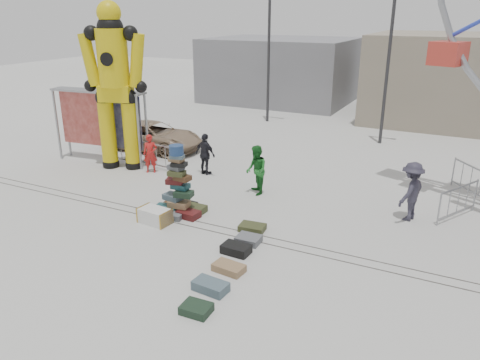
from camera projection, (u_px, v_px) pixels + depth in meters
The scene contains 27 objects.
ground at pixel (188, 236), 13.72m from camera, with size 90.00×90.00×0.00m, color #9E9E99.
track_line_near at pixel (199, 228), 14.22m from camera, with size 40.00×0.04×0.01m, color #47443F.
track_line_far at pixel (205, 223), 14.56m from camera, with size 40.00×0.04×0.01m, color #47443F.
building_right at pixel (480, 80), 26.71m from camera, with size 12.00×8.00×5.00m, color gray.
building_left at pixel (281, 70), 33.98m from camera, with size 10.00×8.00×4.40m, color gray.
lamp_post_right at pixel (391, 51), 21.80m from camera, with size 1.41×0.25×8.00m.
lamp_post_left at pixel (270, 44), 26.44m from camera, with size 1.41×0.25×8.00m.
suitcase_tower at pixel (179, 195), 15.07m from camera, with size 1.62×1.44×2.31m.
crash_test_dummy at pixel (115, 81), 18.53m from camera, with size 2.70×1.32×6.83m.
banner_scaffold at pixel (99, 109), 19.69m from camera, with size 4.37×1.18×3.12m.
steamer_trunk at pixel (155, 216), 14.51m from camera, with size 1.00×0.58×0.47m, color silver.
row_case_0 at pixel (252, 228), 14.06m from camera, with size 0.76×0.53×0.19m, color #3C4120.
row_case_1 at pixel (249, 239), 13.31m from camera, with size 0.68×0.56×0.20m, color slate.
row_case_2 at pixel (236, 249), 12.73m from camera, with size 0.77×0.51×0.25m, color black.
row_case_3 at pixel (229, 268), 11.85m from camera, with size 0.80×0.48×0.19m, color #96724C.
row_case_4 at pixel (211, 286), 11.02m from camera, with size 0.84×0.47×0.24m, color #4C626D.
row_case_5 at pixel (196, 309), 10.22m from camera, with size 0.65×0.51×0.20m, color #1B3120.
barricade_dummy_a at pixel (94, 133), 23.10m from camera, with size 2.00×0.10×1.10m, color gray, non-canonical shape.
barricade_dummy_b at pixel (121, 151), 20.14m from camera, with size 2.00×0.10×1.10m, color gray, non-canonical shape.
barricade_dummy_c at pixel (156, 156), 19.36m from camera, with size 2.00×0.10×1.10m, color gray, non-canonical shape.
barricade_wheel_front at pixel (458, 202), 14.76m from camera, with size 2.00×0.10×1.10m, color gray, non-canonical shape.
barricade_wheel_back at pixel (471, 180), 16.63m from camera, with size 2.00×0.10×1.10m, color gray, non-canonical shape.
pedestrian_red at pixel (150, 154), 18.92m from camera, with size 0.57×0.38×1.57m, color #B01B19.
pedestrian_green at pixel (256, 170), 16.62m from camera, with size 0.87×0.68×1.79m, color #196520.
pedestrian_black at pixel (205, 154), 18.65m from camera, with size 0.99×0.41×1.68m, color black.
pedestrian_grey at pixel (411, 191), 14.53m from camera, with size 1.22×0.70×1.89m, color #2A2735.
parked_suv at pixel (153, 136), 22.08m from camera, with size 2.17×4.72×1.31m, color #947B60.
Camera 1 is at (6.91, -10.33, 6.24)m, focal length 35.00 mm.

